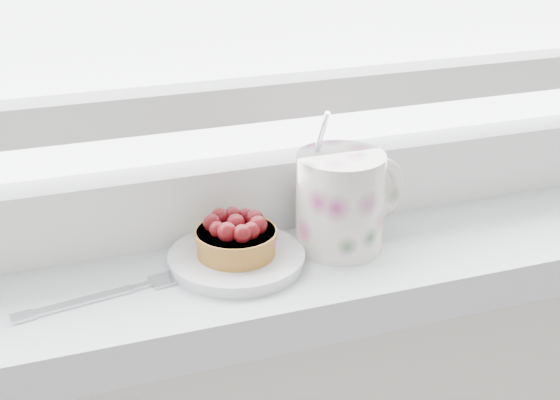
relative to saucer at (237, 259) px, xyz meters
name	(u,v)px	position (x,y,z in m)	size (l,w,h in m)	color
saucer	(237,259)	(0.00, 0.00, 0.00)	(0.12, 0.12, 0.01)	silver
raspberry_tart	(236,236)	(0.00, 0.00, 0.02)	(0.07, 0.07, 0.04)	#996021
floral_mug	(343,199)	(0.11, 0.00, 0.04)	(0.13, 0.10, 0.13)	silver
fork	(115,293)	(-0.11, -0.01, 0.00)	(0.17, 0.05, 0.00)	silver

